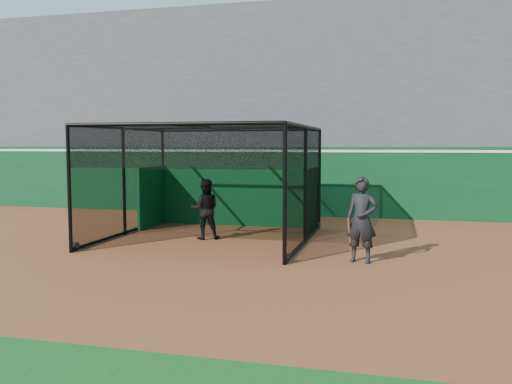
# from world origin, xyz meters

# --- Properties ---
(ground) EXTENTS (120.00, 120.00, 0.00)m
(ground) POSITION_xyz_m (0.00, 0.00, 0.00)
(ground) COLOR brown
(ground) RESTS_ON ground
(outfield_wall) EXTENTS (50.00, 0.50, 2.50)m
(outfield_wall) POSITION_xyz_m (0.00, 8.50, 1.29)
(outfield_wall) COLOR #0B3D1B
(outfield_wall) RESTS_ON ground
(grandstand) EXTENTS (50.00, 7.85, 8.95)m
(grandstand) POSITION_xyz_m (0.00, 12.27, 4.48)
(grandstand) COLOR #4C4C4F
(grandstand) RESTS_ON ground
(batting_cage) EXTENTS (5.29, 5.42, 3.04)m
(batting_cage) POSITION_xyz_m (-0.51, 2.94, 1.52)
(batting_cage) COLOR black
(batting_cage) RESTS_ON ground
(batter) EXTENTS (0.97, 0.87, 1.65)m
(batter) POSITION_xyz_m (-0.65, 2.85, 0.82)
(batter) COLOR black
(batter) RESTS_ON ground
(on_deck_player) EXTENTS (0.77, 0.58, 1.89)m
(on_deck_player) POSITION_xyz_m (3.67, 0.92, 0.94)
(on_deck_player) COLOR black
(on_deck_player) RESTS_ON ground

